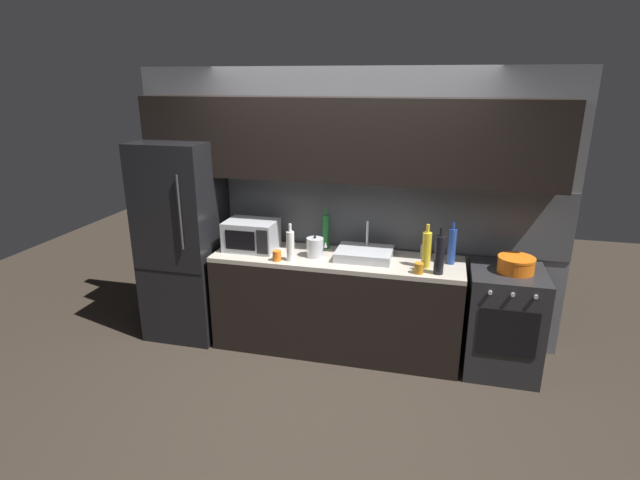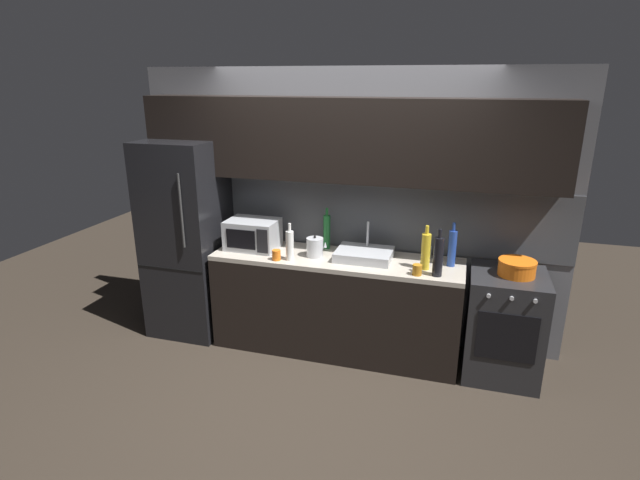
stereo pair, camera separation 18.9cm
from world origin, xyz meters
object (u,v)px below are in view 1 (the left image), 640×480
object	(u,v)px
mug_orange	(277,256)
oven_range	(503,321)
cooking_pot	(516,265)
wine_bottle_dark	(440,254)
mug_amber	(419,268)
kettle	(315,247)
wine_bottle_green	(326,231)
mug_clear	(425,250)
refrigerator	(184,241)
wine_bottle_blue	(452,246)
wine_bottle_white	(290,245)
wine_bottle_yellow	(426,249)
microwave	(251,235)

from	to	relation	value
mug_orange	oven_range	bearing A→B (deg)	6.39
mug_orange	cooking_pot	distance (m)	1.98
wine_bottle_dark	mug_amber	world-z (taller)	wine_bottle_dark
kettle	mug_amber	distance (m)	0.93
wine_bottle_green	mug_clear	size ratio (longest dim) A/B	3.73
refrigerator	wine_bottle_blue	size ratio (longest dim) A/B	4.97
wine_bottle_blue	wine_bottle_dark	bearing A→B (deg)	-110.75
wine_bottle_white	mug_clear	size ratio (longest dim) A/B	3.20
wine_bottle_dark	refrigerator	bearing A→B (deg)	175.48
wine_bottle_white	mug_clear	distance (m)	1.19
refrigerator	mug_clear	bearing A→B (deg)	5.43
kettle	oven_range	bearing A→B (deg)	1.14
mug_orange	wine_bottle_dark	bearing A→B (deg)	1.26
wine_bottle_yellow	mug_amber	bearing A→B (deg)	-106.88
kettle	wine_bottle_white	xyz separation A→B (m)	(-0.18, -0.15, 0.05)
microwave	wine_bottle_dark	size ratio (longest dim) A/B	1.19
microwave	cooking_pot	distance (m)	2.29
oven_range	mug_amber	xyz separation A→B (m)	(-0.72, -0.22, 0.49)
wine_bottle_green	oven_range	bearing A→B (deg)	-7.66
wine_bottle_white	mug_orange	world-z (taller)	wine_bottle_white
wine_bottle_green	cooking_pot	bearing A→B (deg)	-7.41
wine_bottle_yellow	mug_clear	size ratio (longest dim) A/B	3.62
wine_bottle_blue	mug_amber	xyz separation A→B (m)	(-0.25, -0.29, -0.12)
kettle	mug_clear	xyz separation A→B (m)	(0.94, 0.25, -0.03)
kettle	mug_amber	size ratio (longest dim) A/B	2.20
wine_bottle_white	kettle	bearing A→B (deg)	38.93
oven_range	mug_orange	distance (m)	1.99
wine_bottle_yellow	mug_amber	xyz separation A→B (m)	(-0.05, -0.15, -0.11)
wine_bottle_green	mug_amber	world-z (taller)	wine_bottle_green
wine_bottle_blue	mug_amber	bearing A→B (deg)	-130.96
oven_range	mug_amber	size ratio (longest dim) A/B	10.25
wine_bottle_white	mug_orange	size ratio (longest dim) A/B	3.64
refrigerator	wine_bottle_white	size ratio (longest dim) A/B	5.69
kettle	mug_amber	bearing A→B (deg)	-11.49
wine_bottle_green	mug_amber	bearing A→B (deg)	-26.30
wine_bottle_green	kettle	bearing A→B (deg)	-98.82
refrigerator	mug_amber	world-z (taller)	refrigerator
mug_clear	microwave	bearing A→B (deg)	-172.89
wine_bottle_blue	cooking_pot	size ratio (longest dim) A/B	1.29
kettle	wine_bottle_yellow	bearing A→B (deg)	-1.96
microwave	mug_clear	world-z (taller)	microwave
refrigerator	cooking_pot	distance (m)	2.96
wine_bottle_yellow	kettle	bearing A→B (deg)	178.04
microwave	wine_bottle_white	bearing A→B (deg)	-24.60
microwave	cooking_pot	bearing A→B (deg)	-0.46
wine_bottle_white	mug_orange	xyz separation A→B (m)	(-0.11, -0.04, -0.09)
microwave	mug_amber	size ratio (longest dim) A/B	5.24
mug_amber	mug_clear	size ratio (longest dim) A/B	0.86
oven_range	wine_bottle_white	xyz separation A→B (m)	(-1.81, -0.18, 0.59)
kettle	wine_bottle_blue	xyz separation A→B (m)	(1.16, 0.10, 0.07)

